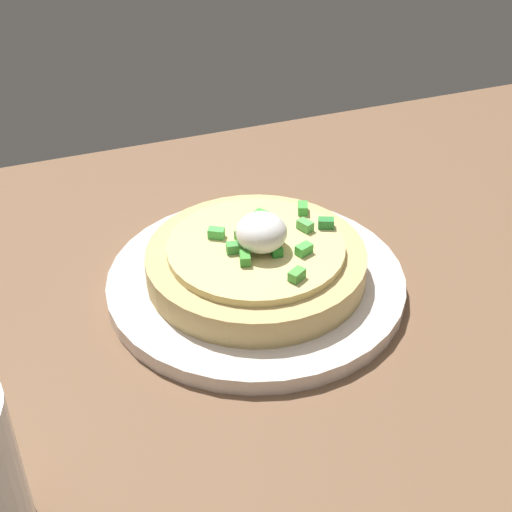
% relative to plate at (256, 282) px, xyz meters
% --- Properties ---
extents(dining_table, '(1.19, 0.84, 0.03)m').
position_rel_plate_xyz_m(dining_table, '(0.06, 0.13, -0.02)').
color(dining_table, brown).
rests_on(dining_table, ground).
extents(plate, '(0.24, 0.24, 0.01)m').
position_rel_plate_xyz_m(plate, '(0.00, 0.00, 0.00)').
color(plate, silver).
rests_on(plate, dining_table).
extents(pizza, '(0.18, 0.18, 0.06)m').
position_rel_plate_xyz_m(pizza, '(-0.00, 0.00, 0.02)').
color(pizza, tan).
rests_on(pizza, plate).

